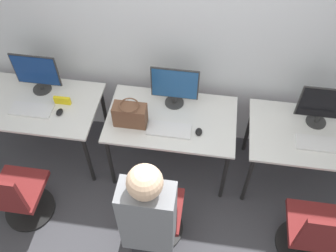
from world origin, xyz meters
The scene contains 19 objects.
ground_plane centered at (0.00, 0.00, 0.00)m, with size 20.00×20.00×0.00m, color #3D3D42.
wall_back centered at (0.00, 0.85, 1.40)m, with size 12.00×0.05×2.80m.
desk_left centered at (-1.32, 0.36, 0.68)m, with size 1.20×0.73×0.75m.
monitor_left centered at (-1.32, 0.55, 0.98)m, with size 0.44×0.18×0.43m.
keyboard_left centered at (-1.32, 0.27, 0.76)m, with size 0.40×0.17×0.02m.
mouse_left centered at (-1.05, 0.27, 0.77)m, with size 0.06×0.09×0.03m.
office_chair_left centered at (-1.30, -0.44, 0.35)m, with size 0.48×0.48×0.87m.
desk_center centered at (0.00, 0.36, 0.68)m, with size 1.20×0.73×0.75m.
monitor_center centered at (0.00, 0.56, 0.98)m, with size 0.44×0.18×0.43m.
keyboard_center centered at (0.00, 0.22, 0.76)m, with size 0.40×0.17×0.02m.
mouse_center centered at (0.27, 0.23, 0.77)m, with size 0.06×0.09×0.03m.
office_chair_center centered at (-0.02, -0.44, 0.35)m, with size 0.48×0.48×0.87m.
person_center centered at (0.01, -0.81, 0.91)m, with size 0.36×0.22×1.66m.
desk_right centered at (1.32, 0.36, 0.68)m, with size 1.20×0.73×0.75m.
monitor_right centered at (1.32, 0.52, 0.98)m, with size 0.44×0.18×0.43m.
keyboard_right centered at (1.32, 0.25, 0.76)m, with size 0.40×0.17×0.02m.
office_chair_right centered at (1.33, -0.41, 0.35)m, with size 0.48×0.48×0.87m.
handbag centered at (-0.36, 0.26, 0.87)m, with size 0.30×0.18×0.25m.
placard_left centered at (-1.06, 0.40, 0.79)m, with size 0.16×0.03×0.08m.
Camera 1 is at (0.30, -1.88, 3.40)m, focal length 40.00 mm.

